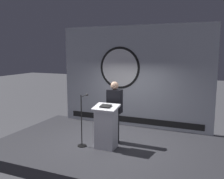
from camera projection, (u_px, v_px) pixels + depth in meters
The scene contains 6 objects.
ground_plane at pixel (112, 154), 6.91m from camera, with size 40.00×40.00×0.00m, color #4C4C51.
stage_platform at pixel (112, 149), 6.88m from camera, with size 6.40×4.00×0.30m, color #333338.
banner_display at pixel (133, 77), 8.29m from camera, with size 5.19×0.12×3.38m.
podium at pixel (106, 127), 6.50m from camera, with size 0.64×0.50×1.18m.
speaker_person at pixel (115, 112), 6.88m from camera, with size 0.40×0.26×1.73m.
microphone_stand at pixel (82, 128), 6.67m from camera, with size 0.24×0.48×1.41m.
Camera 1 is at (2.57, -6.02, 2.86)m, focal length 39.68 mm.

